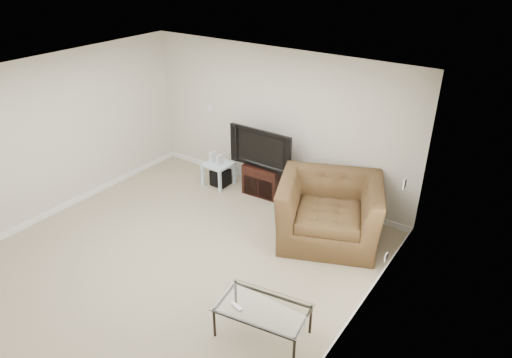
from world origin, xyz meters
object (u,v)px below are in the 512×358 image
Objects in this scene: television at (264,147)px; side_table at (219,174)px; coffee_table at (263,321)px; subwoofer at (221,177)px; tv_stand at (264,179)px; recliner at (330,201)px.

side_table is at bearing -166.34° from television.
television reaches higher than side_table.
side_table reaches higher than coffee_table.
subwoofer is (0.03, 0.02, -0.06)m from side_table.
tv_stand is 1.45× the size of side_table.
coffee_table is (1.80, -2.74, -0.07)m from tv_stand.
tv_stand reaches higher than side_table.
television is (0.00, -0.03, 0.61)m from tv_stand.
side_table is 0.07m from subwoofer.
tv_stand is at bearing 14.71° from subwoofer.
tv_stand is 1.70m from recliner.
subwoofer is 3.64m from coffee_table.
tv_stand reaches higher than coffee_table.
tv_stand is 0.85m from subwoofer.
television is 0.76× the size of recliner.
side_table is (-0.84, -0.20, -0.67)m from television.
side_table is at bearing -168.22° from tv_stand.
coffee_table is (2.61, -2.53, 0.05)m from subwoofer.
side_table reaches higher than subwoofer.
coffee_table is at bearing -56.31° from television.
coffee_table reaches higher than subwoofer.
tv_stand is 2.27× the size of subwoofer.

